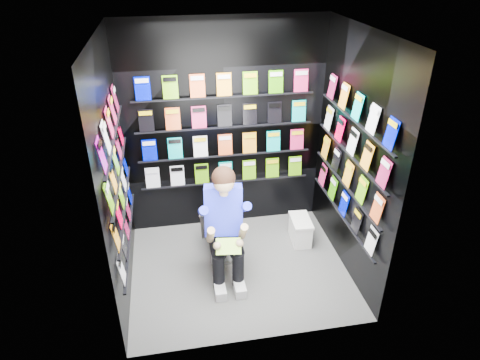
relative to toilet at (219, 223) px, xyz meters
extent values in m
plane|color=#555553|center=(0.16, -0.42, -0.37)|extent=(2.40, 2.40, 0.00)
plane|color=white|center=(0.16, -0.42, 2.23)|extent=(2.40, 2.40, 0.00)
cube|color=black|center=(0.16, 0.58, 0.93)|extent=(2.40, 0.04, 2.60)
cube|color=black|center=(0.16, -1.42, 0.93)|extent=(2.40, 0.04, 2.60)
cube|color=black|center=(-1.04, -0.42, 0.93)|extent=(0.04, 2.00, 2.60)
cube|color=black|center=(1.36, -0.42, 0.93)|extent=(0.04, 2.00, 2.60)
imported|color=white|center=(0.00, 0.00, 0.00)|extent=(0.51, 0.80, 0.73)
cube|color=silver|center=(1.00, -0.03, -0.22)|extent=(0.23, 0.39, 0.29)
cube|color=silver|center=(1.00, -0.03, -0.07)|extent=(0.25, 0.41, 0.03)
cube|color=green|center=(0.00, -0.73, 0.21)|extent=(0.27, 0.18, 0.11)
camera|label=1|loc=(-0.49, -4.13, 2.88)|focal=32.00mm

